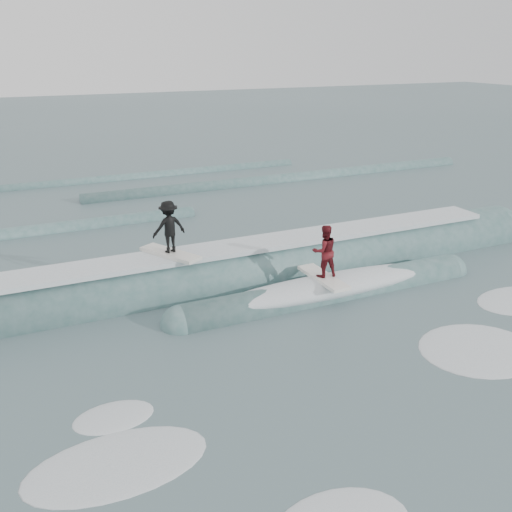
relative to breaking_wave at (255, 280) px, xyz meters
name	(u,v)px	position (x,y,z in m)	size (l,w,h in m)	color
ground	(363,384)	(-0.28, -6.13, -0.04)	(160.00, 160.00, 0.00)	#3D565A
breaking_wave	(255,280)	(0.00, 0.00, 0.00)	(23.16, 3.86, 2.16)	#3D6765
surfer_black	(169,230)	(-2.55, 0.34, 1.87)	(1.43, 2.02, 1.61)	silver
surfer_red	(324,255)	(1.28, -1.86, 1.25)	(0.78, 2.01, 1.61)	white
whitewater	(455,403)	(1.02, -7.48, -0.04)	(14.48, 8.31, 0.10)	white
far_swells	(145,198)	(-0.47, 11.52, -0.04)	(39.93, 8.65, 0.80)	#3D6765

